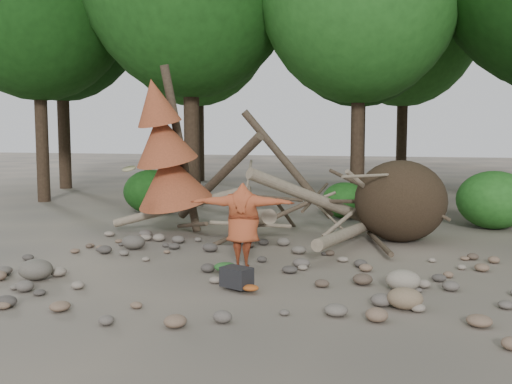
# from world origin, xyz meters

# --- Properties ---
(ground) EXTENTS (120.00, 120.00, 0.00)m
(ground) POSITION_xyz_m (0.00, 0.00, 0.00)
(ground) COLOR #514C44
(ground) RESTS_ON ground
(deadfall_pile) EXTENTS (8.55, 5.24, 3.30)m
(deadfall_pile) POSITION_xyz_m (2.02, 4.24, 0.95)
(deadfall_pile) COLOR #332619
(deadfall_pile) RESTS_ON ground
(dead_conifer) EXTENTS (2.06, 2.16, 4.35)m
(dead_conifer) POSITION_xyz_m (-3.12, 3.37, 2.11)
(dead_conifer) COLOR #4C3F30
(dead_conifer) RESTS_ON ground
(bush_left) EXTENTS (1.80, 1.80, 1.44)m
(bush_left) POSITION_xyz_m (-5.50, 7.20, 0.72)
(bush_left) COLOR #174813
(bush_left) RESTS_ON ground
(bush_mid) EXTENTS (1.40, 1.40, 1.12)m
(bush_mid) POSITION_xyz_m (0.80, 7.80, 0.56)
(bush_mid) COLOR #1F5B1A
(bush_mid) RESTS_ON ground
(bush_right) EXTENTS (2.00, 2.00, 1.60)m
(bush_right) POSITION_xyz_m (5.00, 7.00, 0.80)
(bush_right) COLOR #286C21
(bush_right) RESTS_ON ground
(frisbee_thrower) EXTENTS (3.55, 0.76, 1.90)m
(frisbee_thrower) POSITION_xyz_m (-0.14, 0.38, 0.88)
(frisbee_thrower) COLOR #A54525
(frisbee_thrower) RESTS_ON ground
(backpack) EXTENTS (0.58, 0.49, 0.33)m
(backpack) POSITION_xyz_m (0.18, -0.95, 0.16)
(backpack) COLOR black
(backpack) RESTS_ON ground
(cloth_green) EXTENTS (0.45, 0.37, 0.17)m
(cloth_green) POSITION_xyz_m (-0.36, 0.04, 0.08)
(cloth_green) COLOR #265B24
(cloth_green) RESTS_ON ground
(cloth_orange) EXTENTS (0.28, 0.23, 0.10)m
(cloth_orange) POSITION_xyz_m (0.46, -1.10, 0.05)
(cloth_orange) COLOR #A54C1C
(cloth_orange) RESTS_ON ground
(boulder_front_left) EXTENTS (0.62, 0.56, 0.37)m
(boulder_front_left) POSITION_xyz_m (-3.49, -1.31, 0.19)
(boulder_front_left) COLOR #615B51
(boulder_front_left) RESTS_ON ground
(boulder_front_right) EXTENTS (0.53, 0.48, 0.32)m
(boulder_front_right) POSITION_xyz_m (2.90, -1.22, 0.16)
(boulder_front_right) COLOR #846D52
(boulder_front_right) RESTS_ON ground
(boulder_mid_right) EXTENTS (0.58, 0.52, 0.35)m
(boulder_mid_right) POSITION_xyz_m (2.84, -0.18, 0.17)
(boulder_mid_right) COLOR gray
(boulder_mid_right) RESTS_ON ground
(boulder_mid_left) EXTENTS (0.54, 0.48, 0.32)m
(boulder_mid_left) POSITION_xyz_m (-3.15, 1.65, 0.16)
(boulder_mid_left) COLOR #59534B
(boulder_mid_left) RESTS_ON ground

